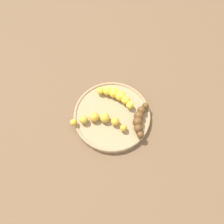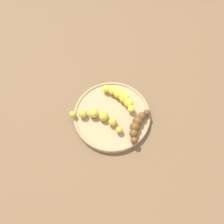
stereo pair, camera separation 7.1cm
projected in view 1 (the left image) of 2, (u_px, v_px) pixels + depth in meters
ground_plane at (112, 117)px, 0.75m from camera, size 2.40×2.40×0.00m
fruit_bowl at (112, 115)px, 0.74m from camera, size 0.27×0.27×0.02m
banana_spotted at (99, 120)px, 0.70m from camera, size 0.18×0.09×0.03m
banana_overripe at (140, 119)px, 0.70m from camera, size 0.08×0.12×0.03m
banana_yellow at (116, 95)px, 0.74m from camera, size 0.11×0.11×0.04m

